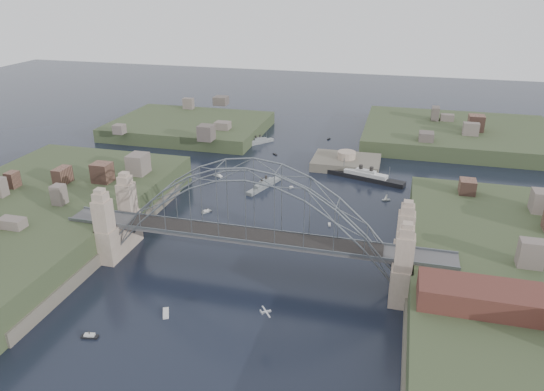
% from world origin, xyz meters
% --- Properties ---
extents(ground, '(500.00, 500.00, 0.00)m').
position_xyz_m(ground, '(0.00, 0.00, 0.00)').
color(ground, black).
rests_on(ground, ground).
extents(bridge, '(84.00, 13.80, 24.60)m').
position_xyz_m(bridge, '(0.00, 0.00, 12.32)').
color(bridge, '#525154').
rests_on(bridge, ground).
extents(shore_west, '(50.50, 90.00, 12.00)m').
position_xyz_m(shore_west, '(-57.32, 0.00, 1.97)').
color(shore_west, '#354226').
rests_on(shore_west, ground).
extents(shore_east, '(50.50, 90.00, 12.00)m').
position_xyz_m(shore_east, '(57.32, 0.00, 1.97)').
color(shore_east, '#354226').
rests_on(shore_east, ground).
extents(headland_nw, '(60.00, 45.00, 9.00)m').
position_xyz_m(headland_nw, '(-55.00, 95.00, 0.50)').
color(headland_nw, '#354226').
rests_on(headland_nw, ground).
extents(headland_ne, '(70.00, 55.00, 9.50)m').
position_xyz_m(headland_ne, '(50.00, 110.00, 0.75)').
color(headland_ne, '#354226').
rests_on(headland_ne, ground).
extents(fort_island, '(22.00, 16.00, 9.40)m').
position_xyz_m(fort_island, '(12.00, 70.00, -0.34)').
color(fort_island, '#5B5548').
rests_on(fort_island, ground).
extents(wharf_shed, '(20.00, 8.00, 4.00)m').
position_xyz_m(wharf_shed, '(44.00, -14.00, 10.00)').
color(wharf_shed, '#592D26').
rests_on(wharf_shed, shore_east).
extents(naval_cruiser_near, '(7.06, 15.49, 4.70)m').
position_xyz_m(naval_cruiser_near, '(-9.73, 45.55, 0.73)').
color(naval_cruiser_near, gray).
rests_on(naval_cruiser_near, ground).
extents(naval_cruiser_far, '(10.00, 11.95, 4.64)m').
position_xyz_m(naval_cruiser_far, '(-23.62, 86.96, 0.72)').
color(naval_cruiser_far, gray).
rests_on(naval_cruiser_far, ground).
extents(ocean_liner, '(24.98, 10.67, 6.16)m').
position_xyz_m(ocean_liner, '(19.36, 59.97, 0.96)').
color(ocean_liner, black).
rests_on(ocean_liner, ground).
extents(aeroplane, '(2.37, 3.04, 0.52)m').
position_xyz_m(aeroplane, '(8.99, -21.03, 5.44)').
color(aeroplane, silver).
extents(small_boat_a, '(2.49, 2.70, 1.43)m').
position_xyz_m(small_boat_a, '(-20.10, 24.63, 0.28)').
color(small_boat_a, silver).
rests_on(small_boat_a, ground).
extents(small_boat_b, '(0.93, 1.92, 0.45)m').
position_xyz_m(small_boat_b, '(13.28, 25.45, 0.15)').
color(small_boat_b, silver).
rests_on(small_boat_b, ground).
extents(small_boat_c, '(2.39, 3.41, 0.45)m').
position_xyz_m(small_boat_c, '(-10.98, -19.32, 0.15)').
color(small_boat_c, silver).
rests_on(small_boat_c, ground).
extents(small_boat_d, '(2.43, 1.66, 2.38)m').
position_xyz_m(small_boat_d, '(26.54, 45.03, 0.88)').
color(small_boat_d, silver).
rests_on(small_boat_d, ground).
extents(small_boat_e, '(3.60, 2.41, 1.43)m').
position_xyz_m(small_boat_e, '(-26.66, 50.89, 0.28)').
color(small_boat_e, silver).
rests_on(small_boat_e, ground).
extents(small_boat_f, '(1.57, 1.61, 1.43)m').
position_xyz_m(small_boat_f, '(-1.64, 46.87, 0.30)').
color(small_boat_f, silver).
rests_on(small_boat_f, ground).
extents(small_boat_h, '(2.00, 2.11, 0.45)m').
position_xyz_m(small_boat_h, '(-14.15, 76.18, 0.15)').
color(small_boat_h, silver).
rests_on(small_boat_h, ground).
extents(small_boat_i, '(2.23, 1.06, 1.43)m').
position_xyz_m(small_boat_i, '(32.38, 17.91, 0.29)').
color(small_boat_i, silver).
rests_on(small_boat_i, ground).
extents(small_boat_j, '(3.15, 1.56, 1.43)m').
position_xyz_m(small_boat_j, '(-21.00, -28.95, 0.28)').
color(small_boat_j, silver).
rests_on(small_boat_j, ground).
extents(small_boat_k, '(1.11, 2.24, 0.45)m').
position_xyz_m(small_boat_k, '(1.64, 99.64, 0.15)').
color(small_boat_k, silver).
rests_on(small_boat_k, ground).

